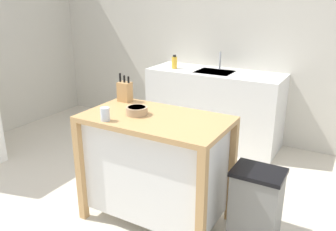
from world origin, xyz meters
TOP-DOWN VIEW (x-y plane):
  - ground_plane at (0.00, 0.00)m, footprint 6.79×6.79m
  - wall_back at (0.00, 2.27)m, footprint 5.79×0.10m
  - kitchen_island at (0.01, 0.15)m, footprint 1.14×0.65m
  - knife_block at (-0.44, 0.38)m, footprint 0.11×0.09m
  - bowl_ceramic_small at (-0.14, 0.12)m, footprint 0.17×0.17m
  - drinking_cup at (-0.26, -0.11)m, footprint 0.07×0.07m
  - trash_bin at (0.82, 0.22)m, footprint 0.36×0.28m
  - sink_counter at (-0.22, 1.92)m, footprint 1.65×0.60m
  - sink_faucet at (-0.22, 2.06)m, footprint 0.02×0.02m
  - bottle_hand_soap at (-0.74, 1.83)m, footprint 0.07×0.07m

SIDE VIEW (x-z plane):
  - ground_plane at x=0.00m, z-range 0.00..0.00m
  - trash_bin at x=0.82m, z-range 0.00..0.63m
  - sink_counter at x=-0.22m, z-range 0.00..0.92m
  - kitchen_island at x=0.01m, z-range 0.05..0.97m
  - bowl_ceramic_small at x=-0.14m, z-range 0.91..0.98m
  - drinking_cup at x=-0.26m, z-range 0.91..1.01m
  - bottle_hand_soap at x=-0.74m, z-range 0.91..1.08m
  - knife_block at x=-0.44m, z-range 0.88..1.12m
  - sink_faucet at x=-0.22m, z-range 0.92..1.14m
  - wall_back at x=0.00m, z-range 0.00..2.60m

